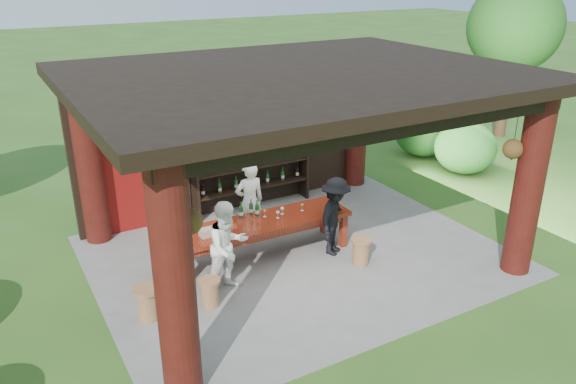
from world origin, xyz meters
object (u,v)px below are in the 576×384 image
stool_near_left (210,292)px  stool_far_left (148,302)px  guest_woman (228,247)px  guest_man (335,216)px  host (250,202)px  tasting_table (259,227)px  wine_shelf (251,157)px  stool_near_right (361,251)px  napkin_basket (207,232)px

stool_near_left → stool_far_left: (-0.97, 0.14, 0.04)m
stool_far_left → guest_woman: bearing=5.7°
guest_woman → guest_man: guest_woman is taller
host → guest_woman: (-1.15, -1.53, -0.00)m
host → stool_far_left: bearing=35.5°
tasting_table → stool_far_left: tasting_table is taller
stool_near_left → stool_far_left: stool_far_left is taller
wine_shelf → tasting_table: wine_shelf is taller
stool_near_right → guest_woman: size_ratio=0.31×
tasting_table → guest_woman: guest_woman is taller
guest_man → napkin_basket: bearing=135.1°
tasting_table → wine_shelf: bearing=66.8°
guest_woman → napkin_basket: bearing=85.7°
stool_near_right → stool_far_left: 3.91m
tasting_table → stool_near_left: 1.78m
wine_shelf → napkin_basket: (-1.98, -2.26, -0.39)m
guest_woman → stool_far_left: bearing=172.7°
host → napkin_basket: bearing=37.6°
tasting_table → stool_near_right: tasting_table is taller
stool_far_left → wine_shelf: bearing=42.8°
tasting_table → host: 0.84m
tasting_table → guest_man: bearing=-21.6°
stool_near_left → guest_woman: guest_woman is taller
stool_near_left → stool_far_left: 0.99m
stool_far_left → guest_woman: guest_woman is taller
stool_near_right → host: 2.39m
stool_near_left → guest_man: guest_man is taller
stool_near_right → guest_woman: bearing=171.1°
stool_far_left → guest_man: 3.77m
host → napkin_basket: host is taller
stool_near_right → wine_shelf: bearing=100.0°
napkin_basket → host: bearing=35.0°
napkin_basket → guest_woman: bearing=-81.3°
tasting_table → napkin_basket: (-1.04, -0.08, 0.18)m
stool_near_right → guest_man: bearing=107.0°
stool_near_right → guest_man: size_ratio=0.33×
wine_shelf → stool_far_left: wine_shelf is taller
host → tasting_table: bearing=78.1°
stool_near_left → guest_man: 2.84m
host → guest_man: host is taller
guest_woman → guest_man: size_ratio=1.06×
tasting_table → stool_near_right: 1.93m
host → stool_near_right: bearing=127.0°
wine_shelf → guest_man: 2.78m
wine_shelf → guest_man: wine_shelf is taller
tasting_table → stool_far_left: size_ratio=6.42×
host → napkin_basket: 1.52m
stool_far_left → host: size_ratio=0.34×
stool_far_left → guest_woman: 1.54m
stool_near_left → stool_near_right: size_ratio=0.94×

